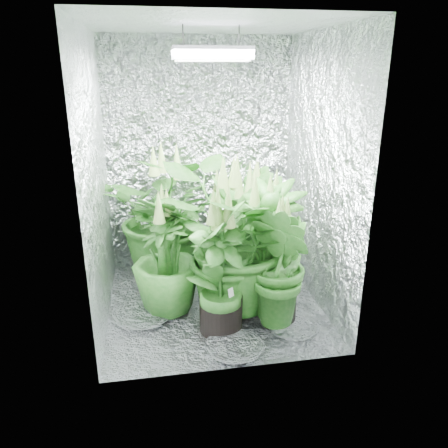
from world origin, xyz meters
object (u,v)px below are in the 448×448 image
object	(u,v)px
plant_a	(164,214)
plant_c	(250,219)
plant_g	(280,266)
plant_d	(166,256)
plant_h	(266,248)
circulation_fan	(278,267)
grow_lamp	(211,54)
plant_e	(233,242)
plant_f	(221,269)
plant_b	(229,234)

from	to	relation	value
plant_a	plant_c	xyz separation A→B (m)	(0.77, 0.04, -0.10)
plant_c	plant_g	world-z (taller)	plant_c
plant_d	plant_g	world-z (taller)	plant_d
plant_h	circulation_fan	xyz separation A→B (m)	(0.21, 0.34, -0.33)
grow_lamp	plant_e	xyz separation A→B (m)	(0.13, -0.14, -1.26)
plant_g	plant_f	bearing A→B (deg)	-177.46
plant_a	plant_g	bearing A→B (deg)	-51.75
grow_lamp	plant_d	xyz separation A→B (m)	(-0.35, -0.05, -1.37)
plant_c	circulation_fan	size ratio (longest dim) A/B	2.57
circulation_fan	plant_f	bearing A→B (deg)	-133.45
plant_b	circulation_fan	xyz separation A→B (m)	(0.41, -0.10, -0.29)
plant_h	plant_e	bearing A→B (deg)	-175.19
plant_g	plant_c	bearing A→B (deg)	89.01
plant_c	plant_h	world-z (taller)	plant_h
plant_d	plant_h	size ratio (longest dim) A/B	0.93
plant_a	plant_b	distance (m)	0.60
plant_a	plant_b	bearing A→B (deg)	-29.49
grow_lamp	circulation_fan	world-z (taller)	grow_lamp
plant_b	plant_e	xyz separation A→B (m)	(-0.05, -0.45, 0.12)
plant_b	plant_g	xyz separation A→B (m)	(0.24, -0.66, -0.00)
plant_b	grow_lamp	bearing A→B (deg)	-119.39
plant_b	plant_e	size ratio (longest dim) A/B	0.82
plant_c	plant_f	distance (m)	1.10
plant_h	plant_d	bearing A→B (deg)	174.53
plant_g	circulation_fan	bearing A→B (deg)	73.48
plant_b	plant_h	xyz separation A→B (m)	(0.20, -0.43, 0.04)
plant_h	circulation_fan	distance (m)	0.52
plant_f	circulation_fan	world-z (taller)	plant_f
plant_a	plant_d	size ratio (longest dim) A/B	1.24
plant_c	circulation_fan	bearing A→B (deg)	-70.33
plant_e	plant_f	world-z (taller)	plant_e
plant_e	plant_g	world-z (taller)	plant_e
plant_f	plant_c	bearing A→B (deg)	66.61
plant_a	plant_d	distance (m)	0.66
plant_b	plant_a	bearing A→B (deg)	150.51
plant_b	plant_e	distance (m)	0.47
plant_b	plant_d	distance (m)	0.64
grow_lamp	plant_b	bearing A→B (deg)	60.61
grow_lamp	plant_b	xyz separation A→B (m)	(0.18, 0.31, -1.38)
plant_b	plant_g	bearing A→B (deg)	-70.13
plant_d	plant_b	bearing A→B (deg)	34.52
plant_c	plant_b	bearing A→B (deg)	-128.14
plant_e	plant_a	bearing A→B (deg)	121.83
grow_lamp	circulation_fan	bearing A→B (deg)	20.28
plant_f	plant_h	distance (m)	0.46
grow_lamp	plant_d	size ratio (longest dim) A/B	0.51
plant_c	plant_e	xyz separation A→B (m)	(-0.31, -0.78, 0.12)
plant_e	plant_g	xyz separation A→B (m)	(0.29, -0.21, -0.12)
grow_lamp	plant_e	world-z (taller)	grow_lamp
plant_c	plant_h	bearing A→B (deg)	-94.31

